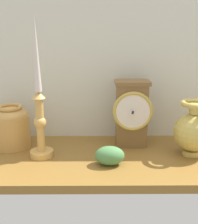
% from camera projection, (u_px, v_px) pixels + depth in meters
% --- Properties ---
extents(ground_plane, '(1.00, 0.36, 0.02)m').
position_uv_depth(ground_plane, '(114.00, 159.00, 0.92)').
color(ground_plane, olive).
extents(back_wall, '(1.20, 0.02, 0.65)m').
position_uv_depth(back_wall, '(113.00, 44.00, 1.01)').
color(back_wall, silver).
rests_on(back_wall, ground_plane).
extents(mantel_clock, '(0.13, 0.10, 0.22)m').
position_uv_depth(mantel_clock, '(132.00, 113.00, 0.97)').
color(mantel_clock, brown).
rests_on(mantel_clock, ground_plane).
extents(candlestick_tall_left, '(0.07, 0.07, 0.42)m').
position_uv_depth(candlestick_tall_left, '(39.00, 111.00, 0.88)').
color(candlestick_tall_left, '#DAA753').
rests_on(candlestick_tall_left, ground_plane).
extents(brass_vase_bulbous, '(0.12, 0.12, 0.17)m').
position_uv_depth(brass_vase_bulbous, '(193.00, 130.00, 0.91)').
color(brass_vase_bulbous, '#CBB252').
rests_on(brass_vase_bulbous, ground_plane).
extents(brass_vase_jar, '(0.12, 0.12, 0.14)m').
position_uv_depth(brass_vase_jar, '(11.00, 126.00, 0.97)').
color(brass_vase_jar, tan).
rests_on(brass_vase_jar, ground_plane).
extents(ivy_sprig, '(0.09, 0.06, 0.05)m').
position_uv_depth(ivy_sprig, '(110.00, 156.00, 0.85)').
color(ivy_sprig, '#4F894D').
rests_on(ivy_sprig, ground_plane).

